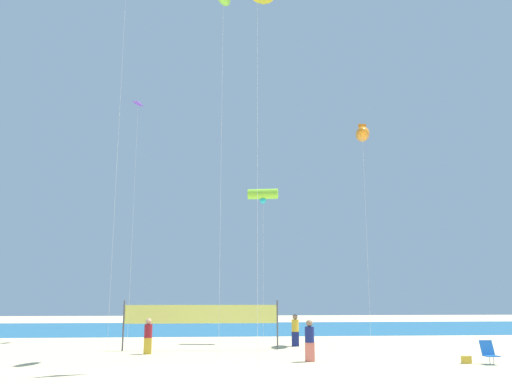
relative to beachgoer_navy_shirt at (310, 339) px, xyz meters
name	(u,v)px	position (x,y,z in m)	size (l,w,h in m)	color
ground_plane	(242,383)	(-3.05, -5.19, -0.88)	(120.00, 120.00, 0.00)	beige
ocean_band	(222,328)	(-3.05, 24.01, -0.88)	(120.00, 20.00, 0.01)	#1E6B99
beachgoer_navy_shirt	(310,339)	(0.00, 0.00, 0.00)	(0.38, 0.38, 1.65)	#EA7260
beachgoer_maroon_shirt	(148,335)	(-6.89, 3.48, -0.03)	(0.37, 0.37, 1.60)	gold
beachgoer_mustard_shirt	(295,329)	(0.47, 6.77, 0.01)	(0.38, 0.38, 1.66)	navy
folding_beach_chair	(489,352)	(6.85, -1.35, -0.42)	(0.52, 0.65, 0.89)	#1959B2
volleyball_net	(202,316)	(-4.48, 5.13, 0.75)	(7.68, 0.23, 2.40)	#4C4C51
beach_handbag	(466,360)	(6.02, -1.11, -0.74)	(0.36, 0.18, 0.29)	gold
kite_violet_diamond	(139,106)	(-9.02, 11.74, 14.06)	(0.68, 0.67, 15.39)	silver
kite_orange_inflatable	(363,134)	(4.81, 7.60, 11.19)	(1.37, 2.51, 12.71)	silver
kite_lime_tube	(263,195)	(-1.00, 9.31, 7.77)	(1.90, 0.98, 9.00)	silver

